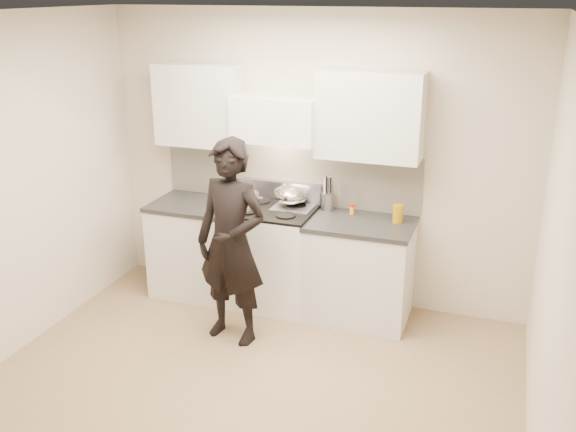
{
  "coord_description": "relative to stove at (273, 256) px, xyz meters",
  "views": [
    {
      "loc": [
        1.66,
        -3.75,
        2.86
      ],
      "look_at": [
        -0.02,
        1.05,
        1.03
      ],
      "focal_mm": 40.0,
      "sensor_mm": 36.0,
      "label": 1
    }
  ],
  "objects": [
    {
      "name": "stock_pot",
      "position": [
        -0.2,
        -0.14,
        0.56
      ],
      "size": [
        0.33,
        0.27,
        0.16
      ],
      "color": "silver",
      "rests_on": "stove"
    },
    {
      "name": "room_shell",
      "position": [
        0.24,
        -1.05,
        1.12
      ],
      "size": [
        4.04,
        3.54,
        2.7
      ],
      "color": "beige",
      "rests_on": "ground"
    },
    {
      "name": "oil_glass",
      "position": [
        1.13,
        0.09,
        0.52
      ],
      "size": [
        0.09,
        0.09,
        0.16
      ],
      "color": "#A3700B",
      "rests_on": "counter_right"
    },
    {
      "name": "wok",
      "position": [
        0.13,
        0.14,
        0.57
      ],
      "size": [
        0.32,
        0.38,
        0.25
      ],
      "color": "silver",
      "rests_on": "stove"
    },
    {
      "name": "person",
      "position": [
        -0.09,
        -0.72,
        0.4
      ],
      "size": [
        0.7,
        0.52,
        1.74
      ],
      "primitive_type": "imported",
      "rotation": [
        0.0,
        0.0,
        -0.16
      ],
      "color": "black",
      "rests_on": "ground"
    },
    {
      "name": "spice_jar",
      "position": [
        0.7,
        0.17,
        0.49
      ],
      "size": [
        0.04,
        0.04,
        0.1
      ],
      "color": "orange",
      "rests_on": "counter_right"
    },
    {
      "name": "counter_right",
      "position": [
        0.83,
        0.0,
        -0.01
      ],
      "size": [
        0.92,
        0.67,
        0.92
      ],
      "color": "silver",
      "rests_on": "ground"
    },
    {
      "name": "stove",
      "position": [
        0.0,
        0.0,
        0.0
      ],
      "size": [
        0.76,
        0.65,
        0.96
      ],
      "color": "white",
      "rests_on": "ground"
    },
    {
      "name": "utensil_crock",
      "position": [
        0.46,
        0.21,
        0.54
      ],
      "size": [
        0.12,
        0.12,
        0.31
      ],
      "color": "#9C99AE",
      "rests_on": "counter_right"
    },
    {
      "name": "counter_left",
      "position": [
        -0.78,
        0.0,
        -0.01
      ],
      "size": [
        0.82,
        0.67,
        0.92
      ],
      "color": "silver",
      "rests_on": "ground"
    },
    {
      "name": "ground_plane",
      "position": [
        0.3,
        -1.42,
        -0.47
      ],
      "size": [
        4.0,
        4.0,
        0.0
      ],
      "primitive_type": "plane",
      "color": "#886B4F"
    }
  ]
}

